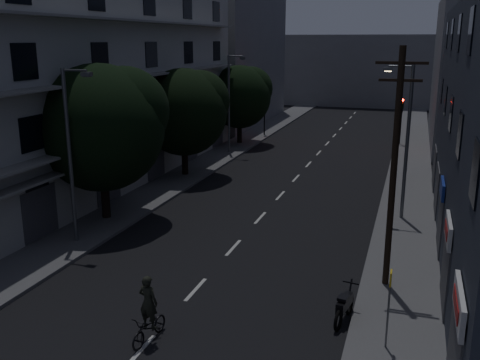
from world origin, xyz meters
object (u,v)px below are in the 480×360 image
Objects in this scene: utility_pole at (394,165)px; cyclist at (149,319)px; bus_stop_sign at (389,295)px; motorcycle at (344,307)px.

cyclist is (-6.92, -6.33, -4.11)m from utility_pole.
utility_pole is 10.24m from cyclist.
bus_stop_sign is 1.25× the size of motorcycle.
bus_stop_sign is at bearing 20.77° from cyclist.
motorcycle is 6.57m from cyclist.
cyclist reaches higher than motorcycle.
utility_pole reaches higher than motorcycle.
bus_stop_sign reaches higher than cyclist.
cyclist is (-5.73, -3.21, 0.25)m from motorcycle.
utility_pole is 5.47m from bus_stop_sign.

